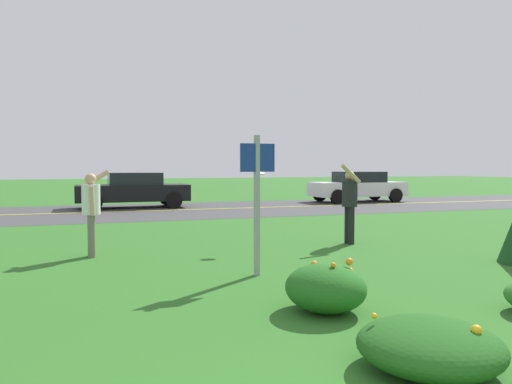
% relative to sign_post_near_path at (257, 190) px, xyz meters
% --- Properties ---
extents(ground_plane, '(120.00, 120.00, 0.00)m').
position_rel_sign_post_near_path_xyz_m(ground_plane, '(-0.78, 2.91, -1.35)').
color(ground_plane, '#2D6B23').
extents(highway_strip, '(120.00, 7.59, 0.01)m').
position_rel_sign_post_near_path_xyz_m(highway_strip, '(-0.78, 12.14, -1.34)').
color(highway_strip, '#424244').
rests_on(highway_strip, ground).
extents(highway_center_stripe, '(120.00, 0.16, 0.00)m').
position_rel_sign_post_near_path_xyz_m(highway_center_stripe, '(-0.78, 12.14, -1.34)').
color(highway_center_stripe, yellow).
rests_on(highway_center_stripe, ground).
extents(daylily_clump_mid_left, '(1.23, 1.22, 0.45)m').
position_rel_sign_post_near_path_xyz_m(daylily_clump_mid_left, '(0.14, -3.99, -1.13)').
color(daylily_clump_mid_left, '#1E5619').
rests_on(daylily_clump_mid_left, ground).
extents(daylily_clump_front_left, '(0.94, 1.04, 0.63)m').
position_rel_sign_post_near_path_xyz_m(daylily_clump_front_left, '(0.11, -2.14, -1.06)').
color(daylily_clump_front_left, '#23661E').
rests_on(daylily_clump_front_left, ground).
extents(sign_post_near_path, '(0.56, 0.10, 2.20)m').
position_rel_sign_post_near_path_xyz_m(sign_post_near_path, '(0.00, 0.00, 0.00)').
color(sign_post_near_path, '#93969B').
rests_on(sign_post_near_path, ground).
extents(person_thrower_white_shirt, '(0.53, 0.49, 1.66)m').
position_rel_sign_post_near_path_xyz_m(person_thrower_white_shirt, '(-2.42, 2.58, -0.40)').
color(person_thrower_white_shirt, silver).
rests_on(person_thrower_white_shirt, ground).
extents(person_catcher_dark_shirt, '(0.49, 0.49, 1.78)m').
position_rel_sign_post_near_path_xyz_m(person_catcher_dark_shirt, '(3.00, 2.38, -0.37)').
color(person_catcher_dark_shirt, '#232328').
rests_on(person_catcher_dark_shirt, ground).
extents(frisbee_white, '(0.27, 0.26, 0.11)m').
position_rel_sign_post_near_path_xyz_m(frisbee_white, '(0.95, 2.58, 0.24)').
color(frisbee_white, white).
extents(car_white_leftmost, '(4.50, 2.00, 1.45)m').
position_rel_sign_post_near_path_xyz_m(car_white_leftmost, '(10.02, 13.84, -0.61)').
color(car_white_leftmost, silver).
rests_on(car_white_leftmost, ground).
extents(car_black_center_left, '(4.50, 2.00, 1.45)m').
position_rel_sign_post_near_path_xyz_m(car_black_center_left, '(-0.53, 13.84, -0.61)').
color(car_black_center_left, black).
rests_on(car_black_center_left, ground).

